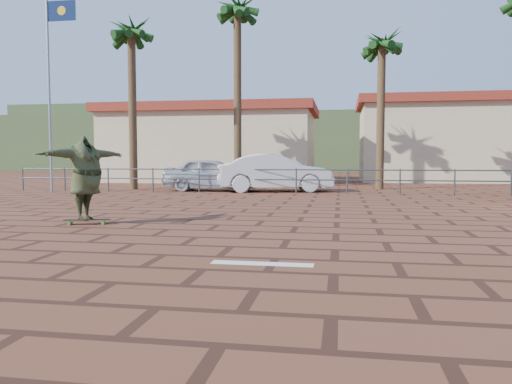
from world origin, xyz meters
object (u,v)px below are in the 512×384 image
at_px(skateboarder, 86,178).
at_px(car_white, 275,173).
at_px(car_silver, 212,174).
at_px(longboard, 87,221).

height_order(skateboarder, car_white, skateboarder).
bearing_deg(car_silver, skateboarder, 178.76).
xyz_separation_m(skateboarder, car_white, (2.66, 10.88, -0.21)).
distance_m(car_silver, car_white, 2.71).
bearing_deg(car_silver, longboard, 178.76).
distance_m(longboard, car_silver, 10.90).
relative_size(car_silver, car_white, 0.86).
bearing_deg(car_white, skateboarder, 152.39).
relative_size(longboard, skateboarder, 0.46).
relative_size(skateboarder, car_silver, 0.54).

